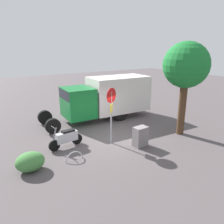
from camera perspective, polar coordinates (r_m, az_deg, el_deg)
The scene contains 8 objects.
ground_plane at distance 12.00m, azimuth 0.27°, elevation -7.09°, with size 60.00×60.00×0.00m, color #524A4C.
box_truck_near at distance 15.02m, azimuth -1.44°, elevation 4.20°, with size 7.61×2.47×2.86m.
motorcycle at distance 11.11m, azimuth -11.83°, elevation -6.57°, with size 1.81×0.57×1.20m.
stop_sign at distance 10.87m, azimuth -0.19°, elevation 1.27°, with size 0.71×0.33×2.93m.
street_tree at distance 12.46m, azimuth 18.80°, elevation 11.23°, with size 2.46×2.46×5.15m.
utility_cabinet at distance 11.12m, azimuth 7.43°, elevation -6.38°, with size 0.71×0.48×1.01m, color slate.
bike_rack_hoop at distance 10.07m, azimuth -9.85°, elevation -12.29°, with size 0.85×0.85×0.05m, color #B7B7BC.
shrub_near_sign at distance 9.60m, azimuth -20.64°, elevation -12.08°, with size 1.15×0.94×0.79m, color #427E3D.
Camera 1 is at (5.92, 9.24, 4.84)m, focal length 34.94 mm.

